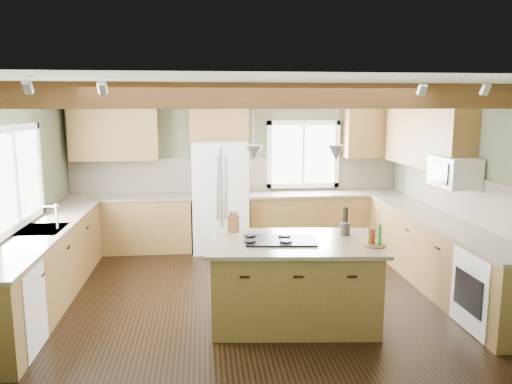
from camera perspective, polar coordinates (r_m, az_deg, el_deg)
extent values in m
plane|color=black|center=(6.46, -0.63, -11.72)|extent=(5.60, 5.60, 0.00)
plane|color=silver|center=(6.02, -0.67, 12.00)|extent=(5.60, 5.60, 0.00)
plane|color=#4C553C|center=(8.57, -2.24, 2.61)|extent=(5.60, 0.00, 5.60)
plane|color=#4C553C|center=(6.47, -26.15, -0.72)|extent=(0.00, 5.00, 5.00)
plane|color=#4C553C|center=(6.95, 23.00, 0.16)|extent=(0.00, 5.00, 5.00)
cube|color=brown|center=(5.22, 0.18, 10.91)|extent=(5.55, 0.26, 0.26)
cube|color=brown|center=(8.40, -2.25, 10.94)|extent=(5.55, 0.20, 0.10)
cube|color=brown|center=(8.57, -2.23, 2.00)|extent=(5.58, 0.03, 0.58)
cube|color=brown|center=(7.00, 22.64, -0.50)|extent=(0.03, 3.70, 0.58)
cube|color=brown|center=(8.50, -14.22, -3.65)|extent=(2.02, 0.60, 0.88)
cube|color=brown|center=(8.40, -14.35, -0.59)|extent=(2.06, 0.64, 0.04)
cube|color=brown|center=(8.66, 7.84, -3.19)|extent=(2.62, 0.60, 0.88)
cube|color=brown|center=(8.57, 7.91, -0.19)|extent=(2.66, 0.64, 0.04)
cube|color=brown|center=(6.62, -22.98, -7.94)|extent=(0.60, 3.70, 0.88)
cube|color=brown|center=(6.50, -23.25, -4.07)|extent=(0.64, 3.74, 0.04)
cube|color=brown|center=(7.04, 20.18, -6.73)|extent=(0.60, 3.70, 0.88)
cube|color=brown|center=(6.93, 20.41, -3.08)|extent=(0.64, 3.74, 0.04)
cube|color=brown|center=(8.44, -15.89, 6.57)|extent=(1.40, 0.35, 0.90)
cube|color=brown|center=(8.32, -4.28, 8.25)|extent=(0.96, 0.35, 0.70)
cube|color=brown|center=(7.60, 18.88, 6.11)|extent=(0.35, 2.20, 0.90)
cube|color=brown|center=(8.80, 13.04, 6.80)|extent=(0.90, 0.35, 0.90)
cube|color=white|center=(6.48, -26.00, 1.54)|extent=(0.04, 1.60, 1.05)
cube|color=white|center=(8.67, 5.38, 4.32)|extent=(1.10, 0.04, 1.00)
cube|color=#262628|center=(6.50, -23.25, -4.03)|extent=(0.50, 0.65, 0.03)
cylinder|color=#B2B2B7|center=(6.42, -21.80, -2.77)|extent=(0.02, 0.02, 0.28)
cube|color=white|center=(5.46, -26.85, -12.08)|extent=(0.60, 0.60, 0.84)
cube|color=white|center=(5.96, 25.66, -10.19)|extent=(0.60, 0.72, 0.84)
cube|color=white|center=(6.77, 21.71, 2.15)|extent=(0.40, 0.70, 0.38)
cone|color=#B2B2B7|center=(5.27, -0.23, 4.48)|extent=(0.18, 0.18, 0.16)
cone|color=#B2B2B7|center=(5.35, 9.15, 4.44)|extent=(0.18, 0.18, 0.16)
cube|color=white|center=(8.24, -4.12, -0.51)|extent=(0.90, 0.74, 1.80)
cube|color=brown|center=(5.61, 4.29, -10.32)|extent=(1.83, 1.22, 0.88)
cube|color=brown|center=(5.47, 4.36, -5.80)|extent=(1.96, 1.35, 0.04)
cube|color=black|center=(5.45, 2.83, -5.51)|extent=(0.80, 0.57, 0.02)
cube|color=brown|center=(5.81, -2.60, -3.65)|extent=(0.14, 0.13, 0.20)
cylinder|color=#38302D|center=(5.76, 10.16, -4.17)|extent=(0.12, 0.12, 0.15)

